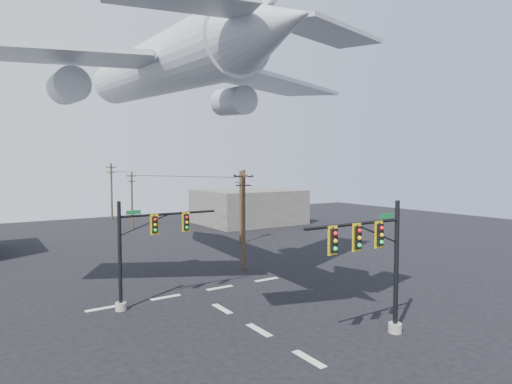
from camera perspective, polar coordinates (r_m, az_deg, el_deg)
ground at (r=20.49m, az=7.07°, el=-21.24°), size 120.00×120.00×0.00m
lane_markings at (r=24.47m, az=-1.41°, el=-16.97°), size 14.00×21.20×0.01m
signal_mast_near at (r=21.96m, az=15.84°, el=-9.03°), size 6.41×0.75×6.83m
signal_mast_far at (r=27.00m, az=-14.86°, el=-7.42°), size 6.58×0.72×6.51m
utility_pole_a at (r=35.18m, az=-1.65°, el=-3.45°), size 1.62×0.57×8.27m
utility_pole_b at (r=47.15m, az=-2.07°, el=-1.83°), size 1.53×0.77×8.05m
utility_pole_c at (r=60.71m, az=-16.21°, el=-0.93°), size 1.51×0.70×7.75m
utility_pole_d at (r=72.35m, az=-18.70°, el=0.23°), size 1.81×0.68×9.01m
power_lines at (r=53.26m, az=-10.95°, el=2.27°), size 8.06×40.20×0.47m
airliner at (r=30.05m, az=-13.06°, el=15.66°), size 30.92×32.42×8.54m
building_right at (r=64.28m, az=-1.06°, el=-1.95°), size 14.00×12.00×5.00m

